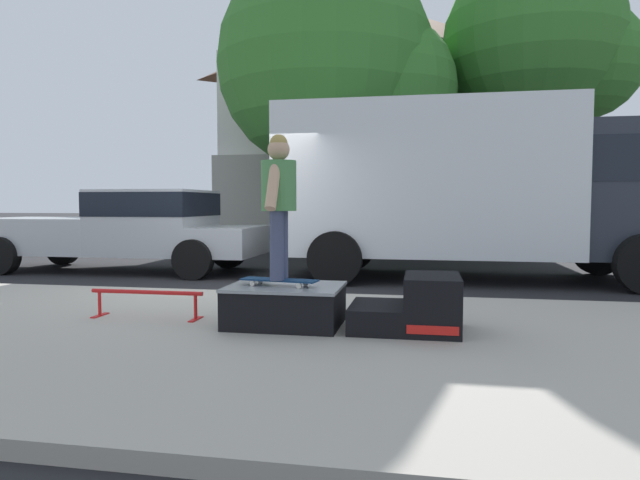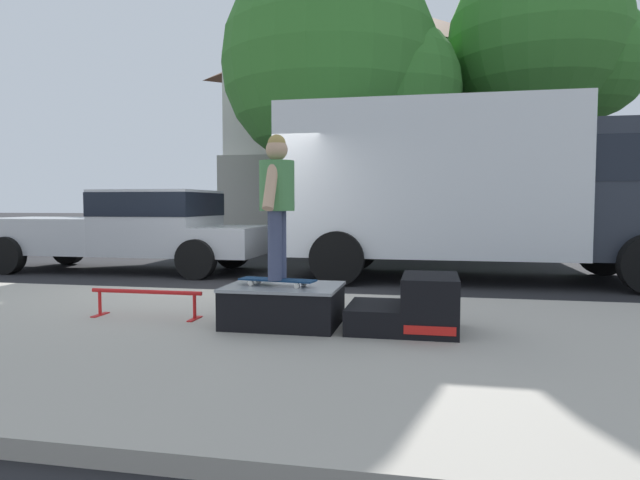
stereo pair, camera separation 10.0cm
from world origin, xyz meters
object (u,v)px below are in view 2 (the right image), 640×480
(kicker_ramp, at_px, (413,308))
(street_tree_neighbour, at_px, (549,46))
(skate_box, at_px, (284,304))
(grind_rail, at_px, (146,297))
(skateboard, at_px, (277,280))
(skater_kid, at_px, (277,195))
(box_truck, at_px, (482,183))
(street_tree_main, at_px, (343,70))
(pickup_truck_silver, at_px, (133,227))

(kicker_ramp, height_order, street_tree_neighbour, street_tree_neighbour)
(skate_box, relative_size, street_tree_neighbour, 0.15)
(grind_rail, xyz_separation_m, street_tree_neighbour, (5.85, 9.83, 5.01))
(grind_rail, relative_size, skateboard, 1.58)
(skater_kid, xyz_separation_m, box_truck, (2.35, 4.83, 0.27))
(grind_rail, relative_size, skater_kid, 0.89)
(box_truck, distance_m, street_tree_main, 5.78)
(box_truck, height_order, street_tree_main, street_tree_main)
(skate_box, bearing_deg, street_tree_main, 95.24)
(box_truck, bearing_deg, kicker_ramp, -102.00)
(grind_rail, distance_m, skater_kid, 1.86)
(skate_box, relative_size, box_truck, 0.16)
(grind_rail, bearing_deg, box_truck, 50.70)
(grind_rail, height_order, street_tree_neighbour, street_tree_neighbour)
(skater_kid, bearing_deg, street_tree_neighbour, 66.42)
(box_truck, bearing_deg, street_tree_main, 128.74)
(kicker_ramp, height_order, box_truck, box_truck)
(skateboard, bearing_deg, skate_box, 47.52)
(kicker_ramp, distance_m, box_truck, 5.07)
(grind_rail, height_order, street_tree_main, street_tree_main)
(street_tree_main, bearing_deg, skater_kid, -85.11)
(skate_box, distance_m, street_tree_neighbour, 11.91)
(kicker_ramp, bearing_deg, box_truck, 78.00)
(grind_rail, distance_m, skateboard, 1.52)
(skate_box, relative_size, grind_rail, 0.89)
(skater_kid, distance_m, pickup_truck_silver, 6.53)
(skate_box, distance_m, skater_kid, 1.10)
(skateboard, height_order, box_truck, box_truck)
(skateboard, distance_m, pickup_truck_silver, 6.51)
(street_tree_neighbour, bearing_deg, grind_rail, -120.73)
(skateboard, bearing_deg, skater_kid, -63.43)
(skate_box, distance_m, kicker_ramp, 1.29)
(box_truck, bearing_deg, pickup_truck_silver, 180.00)
(skate_box, height_order, grind_rail, skate_box)
(grind_rail, relative_size, street_tree_neighbour, 0.16)
(skateboard, relative_size, street_tree_neighbour, 0.10)
(skate_box, distance_m, box_truck, 5.48)
(skater_kid, bearing_deg, pickup_truck_silver, 132.05)
(pickup_truck_silver, distance_m, street_tree_neighbour, 11.04)
(skate_box, relative_size, skateboard, 1.41)
(pickup_truck_silver, bearing_deg, street_tree_neighbour, 30.52)
(kicker_ramp, relative_size, grind_rail, 0.82)
(skater_kid, xyz_separation_m, pickup_truck_silver, (-4.36, 4.83, -0.54))
(skater_kid, height_order, street_tree_main, street_tree_main)
(street_tree_neighbour, bearing_deg, skater_kid, -113.58)
(grind_rail, height_order, skateboard, skateboard)
(skateboard, distance_m, skater_kid, 0.85)
(skater_kid, bearing_deg, street_tree_main, 94.89)
(skateboard, bearing_deg, street_tree_main, 94.89)
(skate_box, xyz_separation_m, pickup_truck_silver, (-4.41, 4.78, 0.56))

